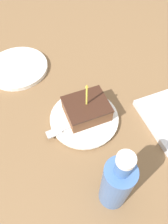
# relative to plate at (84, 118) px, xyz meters

# --- Properties ---
(ground_plane) EXTENTS (2.40, 2.40, 0.04)m
(ground_plane) POSITION_rel_plate_xyz_m (0.00, 0.01, -0.03)
(ground_plane) COLOR brown
(ground_plane) RESTS_ON ground
(plate) EXTENTS (0.21, 0.21, 0.02)m
(plate) POSITION_rel_plate_xyz_m (0.00, 0.00, 0.00)
(plate) COLOR white
(plate) RESTS_ON ground_plane
(cake_slice) EXTENTS (0.11, 0.13, 0.13)m
(cake_slice) POSITION_rel_plate_xyz_m (-0.01, 0.01, 0.03)
(cake_slice) COLOR brown
(cake_slice) RESTS_ON plate
(fork) EXTENTS (0.03, 0.19, 0.00)m
(fork) POSITION_rel_plate_xyz_m (0.02, -0.05, 0.01)
(fork) COLOR #B2B2B7
(fork) RESTS_ON plate
(bottle) EXTENTS (0.07, 0.07, 0.24)m
(bottle) POSITION_rel_plate_xyz_m (0.24, -0.02, 0.09)
(bottle) COLOR #3F66A5
(bottle) RESTS_ON ground_plane
(side_plate) EXTENTS (0.22, 0.22, 0.02)m
(side_plate) POSITION_rel_plate_xyz_m (-0.30, -0.14, -0.00)
(side_plate) COLOR white
(side_plate) RESTS_ON ground_plane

